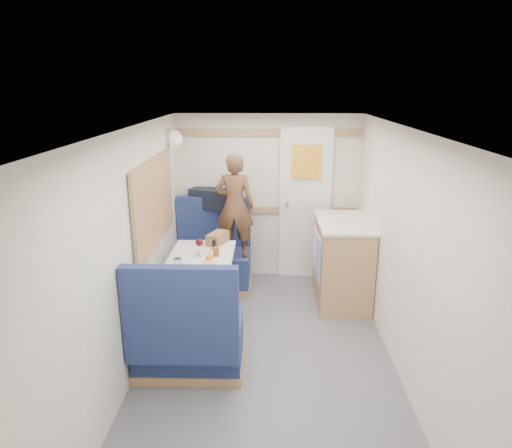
{
  "coord_description": "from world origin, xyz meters",
  "views": [
    {
      "loc": [
        0.0,
        -3.14,
        2.32
      ],
      "look_at": [
        -0.11,
        0.9,
        1.08
      ],
      "focal_mm": 32.0,
      "sensor_mm": 36.0,
      "label": 1
    }
  ],
  "objects_px": {
    "person": "(235,206)",
    "bench_near": "(188,341)",
    "duffel_bag": "(211,199)",
    "bread_loaf": "(218,238)",
    "tray": "(205,265)",
    "tumbler_left": "(178,265)",
    "beer_glass": "(216,252)",
    "dinette_table": "(201,270)",
    "dome_light": "(173,139)",
    "salt_grinder": "(200,255)",
    "pepper_grinder": "(214,245)",
    "galley_counter": "(342,261)",
    "orange_fruit": "(209,259)",
    "wine_glass": "(199,243)",
    "cheese_block": "(211,263)",
    "bench_far": "(213,263)"
  },
  "relations": [
    {
      "from": "person",
      "to": "bench_near",
      "type": "bearing_deg",
      "value": 84.21
    },
    {
      "from": "duffel_bag",
      "to": "bread_loaf",
      "type": "height_order",
      "value": "duffel_bag"
    },
    {
      "from": "tray",
      "to": "tumbler_left",
      "type": "xyz_separation_m",
      "value": [
        -0.23,
        -0.12,
        0.05
      ]
    },
    {
      "from": "duffel_bag",
      "to": "beer_glass",
      "type": "distance_m",
      "value": 1.17
    },
    {
      "from": "dinette_table",
      "to": "dome_light",
      "type": "relative_size",
      "value": 4.6
    },
    {
      "from": "bench_near",
      "to": "salt_grinder",
      "type": "xyz_separation_m",
      "value": [
        0.01,
        0.77,
        0.47
      ]
    },
    {
      "from": "pepper_grinder",
      "to": "bread_loaf",
      "type": "height_order",
      "value": "bread_loaf"
    },
    {
      "from": "galley_counter",
      "to": "orange_fruit",
      "type": "relative_size",
      "value": 12.1
    },
    {
      "from": "dinette_table",
      "to": "orange_fruit",
      "type": "height_order",
      "value": "orange_fruit"
    },
    {
      "from": "wine_glass",
      "to": "tumbler_left",
      "type": "bearing_deg",
      "value": -109.57
    },
    {
      "from": "dome_light",
      "to": "duffel_bag",
      "type": "relative_size",
      "value": 0.41
    },
    {
      "from": "orange_fruit",
      "to": "beer_glass",
      "type": "bearing_deg",
      "value": 79.37
    },
    {
      "from": "orange_fruit",
      "to": "cheese_block",
      "type": "xyz_separation_m",
      "value": [
        0.02,
        -0.06,
        -0.02
      ]
    },
    {
      "from": "cheese_block",
      "to": "galley_counter",
      "type": "bearing_deg",
      "value": 31.69
    },
    {
      "from": "duffel_bag",
      "to": "beer_glass",
      "type": "height_order",
      "value": "duffel_bag"
    },
    {
      "from": "dome_light",
      "to": "duffel_bag",
      "type": "height_order",
      "value": "dome_light"
    },
    {
      "from": "bench_far",
      "to": "tray",
      "type": "relative_size",
      "value": 2.87
    },
    {
      "from": "pepper_grinder",
      "to": "bench_near",
      "type": "bearing_deg",
      "value": -96.03
    },
    {
      "from": "dome_light",
      "to": "person",
      "type": "height_order",
      "value": "dome_light"
    },
    {
      "from": "bench_far",
      "to": "orange_fruit",
      "type": "distance_m",
      "value": 1.19
    },
    {
      "from": "person",
      "to": "salt_grinder",
      "type": "xyz_separation_m",
      "value": [
        -0.27,
        -0.8,
        -0.27
      ]
    },
    {
      "from": "dinette_table",
      "to": "duffel_bag",
      "type": "height_order",
      "value": "duffel_bag"
    },
    {
      "from": "cheese_block",
      "to": "tumbler_left",
      "type": "bearing_deg",
      "value": -160.58
    },
    {
      "from": "bench_near",
      "to": "dome_light",
      "type": "height_order",
      "value": "dome_light"
    },
    {
      "from": "dinette_table",
      "to": "salt_grinder",
      "type": "bearing_deg",
      "value": -83.95
    },
    {
      "from": "wine_glass",
      "to": "galley_counter",
      "type": "bearing_deg",
      "value": 19.77
    },
    {
      "from": "dinette_table",
      "to": "bench_far",
      "type": "height_order",
      "value": "bench_far"
    },
    {
      "from": "bench_far",
      "to": "pepper_grinder",
      "type": "relative_size",
      "value": 10.84
    },
    {
      "from": "duffel_bag",
      "to": "tray",
      "type": "bearing_deg",
      "value": -66.18
    },
    {
      "from": "bench_near",
      "to": "pepper_grinder",
      "type": "height_order",
      "value": "bench_near"
    },
    {
      "from": "galley_counter",
      "to": "wine_glass",
      "type": "height_order",
      "value": "galley_counter"
    },
    {
      "from": "duffel_bag",
      "to": "person",
      "type": "bearing_deg",
      "value": -33.46
    },
    {
      "from": "person",
      "to": "wine_glass",
      "type": "xyz_separation_m",
      "value": [
        -0.3,
        -0.69,
        -0.2
      ]
    },
    {
      "from": "galley_counter",
      "to": "pepper_grinder",
      "type": "xyz_separation_m",
      "value": [
        -1.36,
        -0.37,
        0.3
      ]
    },
    {
      "from": "wine_glass",
      "to": "salt_grinder",
      "type": "distance_m",
      "value": 0.14
    },
    {
      "from": "dinette_table",
      "to": "cheese_block",
      "type": "xyz_separation_m",
      "value": [
        0.13,
        -0.28,
        0.19
      ]
    },
    {
      "from": "bench_far",
      "to": "galley_counter",
      "type": "xyz_separation_m",
      "value": [
        1.47,
        -0.31,
        0.17
      ]
    },
    {
      "from": "dome_light",
      "to": "bench_far",
      "type": "bearing_deg",
      "value": 2.12
    },
    {
      "from": "bench_far",
      "to": "duffel_bag",
      "type": "distance_m",
      "value": 0.76
    },
    {
      "from": "orange_fruit",
      "to": "cheese_block",
      "type": "distance_m",
      "value": 0.07
    },
    {
      "from": "cheese_block",
      "to": "tray",
      "type": "bearing_deg",
      "value": 157.79
    },
    {
      "from": "cheese_block",
      "to": "tumbler_left",
      "type": "height_order",
      "value": "tumbler_left"
    },
    {
      "from": "tray",
      "to": "bread_loaf",
      "type": "bearing_deg",
      "value": 85.55
    },
    {
      "from": "wine_glass",
      "to": "bench_near",
      "type": "bearing_deg",
      "value": -89.23
    },
    {
      "from": "bench_far",
      "to": "person",
      "type": "xyz_separation_m",
      "value": [
        0.28,
        -0.16,
        0.74
      ]
    },
    {
      "from": "dome_light",
      "to": "tray",
      "type": "relative_size",
      "value": 0.55
    },
    {
      "from": "bench_far",
      "to": "galley_counter",
      "type": "bearing_deg",
      "value": -12.1
    },
    {
      "from": "orange_fruit",
      "to": "pepper_grinder",
      "type": "bearing_deg",
      "value": 90.3
    },
    {
      "from": "bench_near",
      "to": "tray",
      "type": "bearing_deg",
      "value": 82.92
    },
    {
      "from": "bread_loaf",
      "to": "bench_near",
      "type": "bearing_deg",
      "value": -95.75
    }
  ]
}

